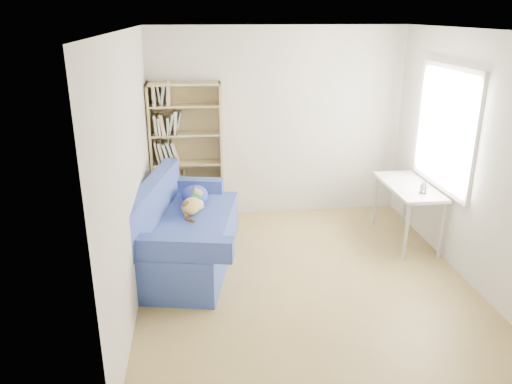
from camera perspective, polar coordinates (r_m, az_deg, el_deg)
The scene contains 6 objects.
ground at distance 5.57m, azimuth 5.54°, elevation -9.88°, with size 4.00×4.00×0.00m, color olive.
room_shell at distance 5.02m, azimuth 7.19°, elevation 6.84°, with size 3.54×4.04×2.62m.
sofa at distance 5.82m, azimuth -8.29°, elevation -4.55°, with size 1.32×2.17×0.98m.
bookshelf at distance 6.81m, azimuth -7.88°, elevation 3.71°, with size 0.95×0.30×1.91m.
desk at distance 6.44m, azimuth 17.04°, elevation 0.12°, with size 0.53×1.15×0.75m.
pen_cup at distance 6.16m, azimuth 18.59°, elevation 0.42°, with size 0.09×0.09×0.17m.
Camera 1 is at (-1.09, -4.71, 2.75)m, focal length 35.00 mm.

